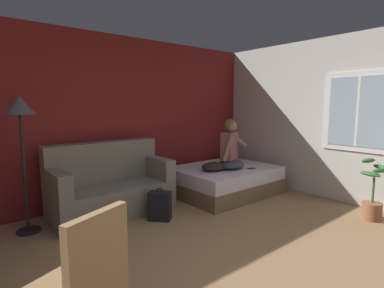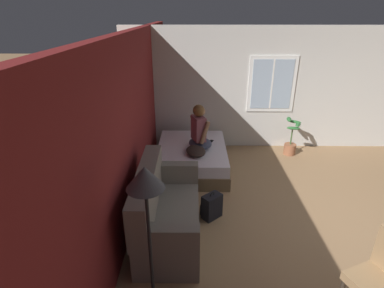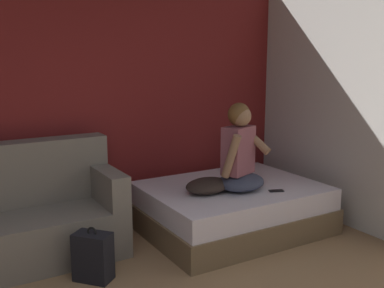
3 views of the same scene
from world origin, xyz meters
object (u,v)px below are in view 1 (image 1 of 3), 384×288
Objects in this scene: throw_pillow at (214,166)px; cell_phone at (251,168)px; floor_lamp at (20,119)px; couch at (110,187)px; potted_plant at (373,198)px; side_chair at (84,279)px; backpack at (160,206)px; person_seated at (230,148)px; bed at (224,180)px.

throw_pillow is 0.69m from cell_phone.
couch is at bearing -1.35° from floor_lamp.
side_chair is at bearing 176.37° from potted_plant.
floor_lamp is (-1.09, 0.03, 1.04)m from couch.
backpack is at bearing -58.39° from couch.
person_seated is at bearing 6.18° from backpack.
couch reaches higher than cell_phone.
bed is 3.79m from side_chair.
person_seated reaches higher than potted_plant.
side_chair reaches higher than throw_pillow.
couch is 2.41m from cell_phone.
floor_lamp is at bearing 145.78° from potted_plant.
floor_lamp reaches higher than couch.
floor_lamp is at bearing -81.35° from cell_phone.
throw_pillow is (1.67, -0.44, 0.16)m from couch.
couch is 1.00× the size of floor_lamp.
bed is at bearing -10.11° from couch.
throw_pillow is (-0.33, 0.07, -0.29)m from person_seated.
potted_plant is (3.80, -2.58, -1.13)m from floor_lamp.
floor_lamp is at bearing 87.15° from side_chair.
bed is 12.57× the size of cell_phone.
potted_plant is at bearing -34.22° from floor_lamp.
floor_lamp is 4.73m from potted_plant.
bed is 2.07× the size of person_seated.
throw_pillow is (2.88, 1.87, 0.02)m from side_chair.
floor_lamp is (0.12, 2.33, 0.90)m from side_chair.
potted_plant is at bearing -39.38° from backpack.
couch reaches higher than backpack.
couch is 1.95× the size of person_seated.
couch is at bearing 165.73° from person_seated.
cell_phone is 3.59m from floor_lamp.
potted_plant reaches higher than backpack.
floor_lamp reaches higher than throw_pillow.
side_chair is at bearing -117.66° from couch.
backpack is at bearing -70.60° from cell_phone.
bed is 2.30m from potted_plant.
side_chair is (-1.21, -2.31, 0.14)m from couch.
couch is 3.55× the size of throw_pillow.
side_chair is at bearing -150.78° from person_seated.
couch is 3.72× the size of backpack.
throw_pillow is at bearing -167.37° from bed.
cell_phone reaches higher than backpack.
side_chair reaches higher than backpack.
cell_phone is (0.28, -0.25, -0.35)m from person_seated.
couch is 1.51m from floor_lamp.
side_chair is (-3.23, -1.95, 0.30)m from bed.
bed is at bearing -125.04° from cell_phone.
bed is 0.53m from cell_phone.
potted_plant reaches higher than cell_phone.
cell_phone is (3.49, 1.55, -0.05)m from side_chair.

